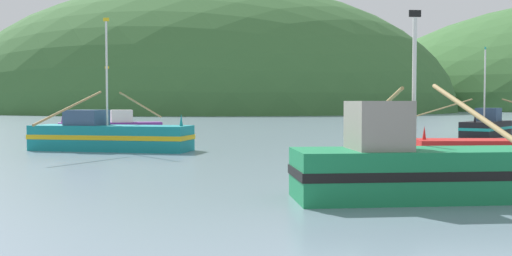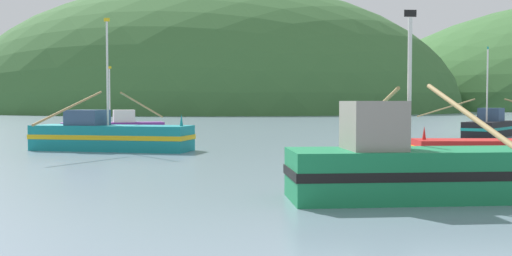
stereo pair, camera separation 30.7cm
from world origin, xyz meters
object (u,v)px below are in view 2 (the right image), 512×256
(fishing_boat_purple, at_px, (114,127))
(fishing_boat_green, at_px, (407,168))
(fishing_boat_black, at_px, (489,127))
(fishing_boat_teal, at_px, (110,136))

(fishing_boat_purple, bearing_deg, fishing_boat_green, 98.85)
(fishing_boat_black, xyz_separation_m, fishing_boat_teal, (-28.30, -12.58, 0.06))
(fishing_boat_teal, height_order, fishing_boat_purple, fishing_boat_teal)
(fishing_boat_green, distance_m, fishing_boat_purple, 39.32)
(fishing_boat_black, relative_size, fishing_boat_purple, 1.04)
(fishing_boat_black, bearing_deg, fishing_boat_purple, -59.80)
(fishing_boat_purple, bearing_deg, fishing_boat_teal, 85.80)
(fishing_boat_green, bearing_deg, fishing_boat_teal, 120.94)
(fishing_boat_black, distance_m, fishing_boat_purple, 31.82)
(fishing_boat_black, bearing_deg, fishing_boat_green, 12.22)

